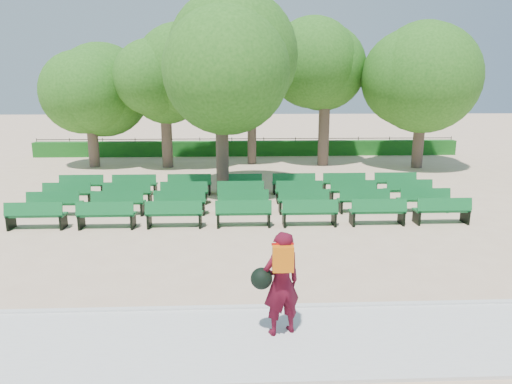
% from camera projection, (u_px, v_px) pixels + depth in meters
% --- Properties ---
extents(ground, '(120.00, 120.00, 0.00)m').
position_uv_depth(ground, '(260.00, 218.00, 14.73)').
color(ground, '#CFAB89').
extents(paving, '(30.00, 2.20, 0.06)m').
position_uv_depth(paving, '(283.00, 341.00, 7.51)').
color(paving, silver).
rests_on(paving, ground).
extents(curb, '(30.00, 0.12, 0.10)m').
position_uv_depth(curb, '(276.00, 308.00, 8.63)').
color(curb, silver).
rests_on(curb, ground).
extents(hedge, '(26.00, 0.70, 0.90)m').
position_uv_depth(hedge, '(248.00, 148.00, 28.26)').
color(hedge, '#175919').
rests_on(hedge, ground).
extents(fence, '(26.00, 0.10, 1.02)m').
position_uv_depth(fence, '(248.00, 155.00, 28.75)').
color(fence, black).
rests_on(fence, ground).
extents(tree_line, '(21.80, 6.80, 7.04)m').
position_uv_depth(tree_line, '(250.00, 166.00, 24.47)').
color(tree_line, '#2C671B').
rests_on(tree_line, ground).
extents(bench_array, '(1.70, 0.57, 1.06)m').
position_uv_depth(bench_array, '(242.00, 205.00, 15.98)').
color(bench_array, '#11622A').
rests_on(bench_array, ground).
extents(tree_among, '(4.94, 4.94, 6.82)m').
position_uv_depth(tree_among, '(221.00, 75.00, 16.90)').
color(tree_among, brown).
rests_on(tree_among, ground).
extents(person, '(0.89, 0.63, 1.79)m').
position_uv_depth(person, '(280.00, 282.00, 7.51)').
color(person, '#480A19').
rests_on(person, ground).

